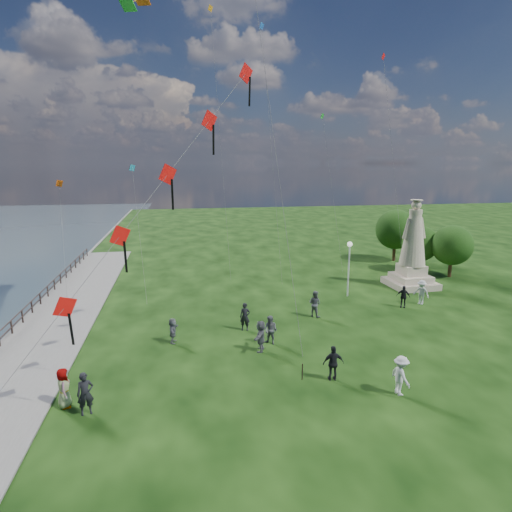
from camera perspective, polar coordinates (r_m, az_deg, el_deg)
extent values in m
cube|color=slate|center=(27.97, -27.88, -12.00)|extent=(5.00, 60.00, 0.10)
cylinder|color=black|center=(32.06, -29.80, -8.30)|extent=(0.11, 0.11, 1.00)
cylinder|color=black|center=(33.84, -28.70, -7.15)|extent=(0.11, 0.11, 1.00)
cylinder|color=black|center=(35.65, -27.71, -6.11)|extent=(0.11, 0.11, 1.00)
cylinder|color=black|center=(37.47, -26.82, -5.17)|extent=(0.11, 0.11, 1.00)
cylinder|color=black|center=(39.31, -26.01, -4.32)|extent=(0.11, 0.11, 1.00)
cylinder|color=black|center=(41.16, -25.28, -3.54)|extent=(0.11, 0.11, 1.00)
cylinder|color=black|center=(43.03, -24.62, -2.83)|extent=(0.11, 0.11, 1.00)
cylinder|color=black|center=(44.91, -24.01, -2.18)|extent=(0.11, 0.11, 1.00)
cylinder|color=black|center=(46.80, -23.45, -1.58)|extent=(0.11, 0.11, 1.00)
cylinder|color=black|center=(48.70, -22.93, -1.03)|extent=(0.11, 0.11, 1.00)
cylinder|color=black|center=(50.60, -22.46, -0.51)|extent=(0.11, 0.11, 1.00)
cylinder|color=black|center=(52.52, -22.01, -0.04)|extent=(0.11, 0.11, 1.00)
cylinder|color=black|center=(54.44, -21.60, 0.40)|extent=(0.11, 0.11, 1.00)
cube|color=tan|center=(41.06, 19.87, -3.45)|extent=(3.98, 3.98, 0.55)
cube|color=tan|center=(40.92, 19.93, -2.71)|extent=(3.03, 3.03, 0.55)
cube|color=tan|center=(40.75, 20.00, -1.72)|extent=(2.08, 2.08, 0.91)
cylinder|color=tan|center=(39.88, 20.55, 5.56)|extent=(1.14, 1.14, 0.37)
sphere|color=tan|center=(39.83, 20.61, 6.37)|extent=(0.84, 0.84, 0.84)
cylinder|color=tan|center=(39.79, 20.66, 6.99)|extent=(1.00, 1.00, 0.09)
cylinder|color=silver|center=(36.19, 12.23, -1.99)|extent=(0.13, 0.13, 4.28)
sphere|color=white|center=(35.71, 12.39, 1.54)|extent=(0.43, 0.43, 0.43)
cylinder|color=#382314|center=(46.75, 20.85, -0.87)|extent=(0.36, 0.36, 1.80)
sphere|color=#1A3A10|center=(46.36, 21.04, 1.57)|extent=(3.60, 3.60, 3.60)
cylinder|color=#382314|center=(45.81, 24.46, -1.35)|extent=(0.36, 0.36, 1.93)
sphere|color=#1A3A10|center=(45.39, 24.70, 1.32)|extent=(3.86, 3.86, 3.86)
cylinder|color=#382314|center=(50.99, 17.94, 0.62)|extent=(0.36, 0.36, 2.22)
sphere|color=#1A3A10|center=(50.57, 18.13, 3.40)|extent=(4.45, 4.45, 4.45)
imported|color=black|center=(21.08, -21.80, -16.68)|extent=(0.82, 0.66, 1.95)
imported|color=#595960|center=(26.49, 1.97, -9.86)|extent=(1.01, 0.98, 1.80)
imported|color=silver|center=(22.24, 18.74, -14.86)|extent=(0.80, 1.33, 1.95)
imported|color=black|center=(22.75, 10.27, -13.87)|extent=(1.11, 0.62, 1.85)
imported|color=#595960|center=(27.21, -11.03, -9.72)|extent=(0.85, 1.55, 1.59)
imported|color=black|center=(28.56, -1.48, -8.10)|extent=(0.79, 0.65, 1.87)
imported|color=#595960|center=(31.31, 7.85, -6.31)|extent=(1.05, 1.08, 1.92)
imported|color=silver|center=(36.07, 21.19, -4.53)|extent=(1.25, 1.40, 1.94)
imported|color=black|center=(34.85, 19.04, -5.13)|extent=(1.12, 1.01, 1.72)
imported|color=#595960|center=(22.00, -24.26, -15.74)|extent=(0.73, 1.01, 1.87)
imported|color=#595960|center=(25.57, 0.63, -10.60)|extent=(1.30, 1.89, 1.87)
cube|color=red|center=(19.34, -24.11, -6.22)|extent=(0.87, 0.64, 1.03)
cube|color=black|center=(19.51, -23.42, -8.96)|extent=(0.10, 0.28, 1.48)
cube|color=red|center=(19.88, -17.67, 2.58)|extent=(0.87, 0.64, 1.03)
cube|color=black|center=(19.93, -17.01, -0.14)|extent=(0.10, 0.28, 1.48)
cube|color=red|center=(21.09, -11.69, 10.61)|extent=(0.87, 0.64, 1.03)
cube|color=black|center=(21.03, -11.09, 8.04)|extent=(0.10, 0.28, 1.48)
cube|color=red|center=(22.86, -6.24, 17.50)|extent=(0.87, 0.64, 1.03)
cube|color=black|center=(22.70, -5.70, 15.15)|extent=(0.10, 0.28, 1.48)
cube|color=red|center=(25.07, -1.35, 23.17)|extent=(0.87, 0.64, 1.03)
cube|color=black|center=(24.84, -0.86, 21.05)|extent=(0.10, 0.28, 1.48)
cylinder|color=black|center=(22.72, 6.19, -15.11)|extent=(0.06, 0.06, 0.90)
cube|color=green|center=(16.94, -16.78, 29.49)|extent=(0.60, 0.66, 0.31)
cube|color=teal|center=(38.17, -16.18, 11.22)|extent=(0.51, 0.39, 0.57)
cylinder|color=#595959|center=(36.07, -15.29, 2.90)|extent=(1.02, 5.02, 10.45)
cube|color=red|center=(44.73, 16.62, 24.13)|extent=(0.51, 0.39, 0.57)
cylinder|color=#595959|center=(41.69, 17.94, 10.81)|extent=(1.02, 5.02, 20.39)
cube|color=orange|center=(46.26, -6.10, 30.00)|extent=(0.51, 0.39, 0.57)
cylinder|color=#595959|center=(41.63, -4.73, 14.50)|extent=(1.02, 5.02, 24.97)
cube|color=green|center=(47.21, 8.84, 17.95)|extent=(0.51, 0.39, 0.57)
cylinder|color=#595959|center=(44.87, 10.16, 8.22)|extent=(1.02, 5.02, 15.62)
cube|color=#D64B0D|center=(36.36, -24.75, 8.78)|extent=(0.51, 0.39, 0.57)
cylinder|color=#595959|center=(34.34, -24.25, 0.83)|extent=(1.02, 5.01, 9.32)
cube|color=blue|center=(44.02, 0.77, 28.34)|extent=(0.51, 0.39, 0.57)
cylinder|color=#595959|center=(39.95, 2.15, 13.23)|extent=(1.02, 5.02, 23.02)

